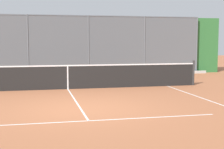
% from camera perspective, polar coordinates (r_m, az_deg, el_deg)
% --- Properties ---
extents(ground_plane, '(60.00, 60.00, 0.00)m').
position_cam_1_polar(ground_plane, '(9.58, -5.27, -5.84)').
color(ground_plane, '#A8603D').
extents(court_line_markings, '(8.45, 9.90, 0.01)m').
position_cam_1_polar(court_line_markings, '(7.91, -3.63, -8.32)').
color(court_line_markings, white).
rests_on(court_line_markings, ground).
extents(fence_backdrop, '(19.05, 1.37, 3.28)m').
position_cam_1_polar(fence_backdrop, '(18.99, -9.06, 4.76)').
color(fence_backdrop, '#565B60').
rests_on(fence_backdrop, ground).
extents(tennis_net, '(10.85, 0.09, 1.07)m').
position_cam_1_polar(tennis_net, '(13.45, -7.48, -0.38)').
color(tennis_net, '#2D2D2D').
rests_on(tennis_net, ground).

